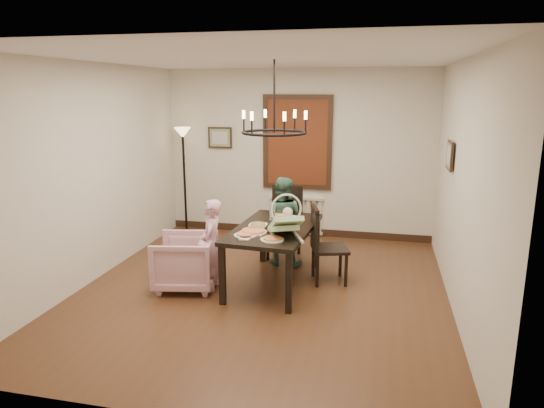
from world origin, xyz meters
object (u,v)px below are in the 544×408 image
at_px(drinking_glass, 285,223).
at_px(baby_bouncer, 285,222).
at_px(chair_right, 330,244).
at_px(floor_lamp, 185,183).
at_px(seated_man, 282,228).
at_px(elderly_woman, 212,252).
at_px(dining_table, 274,233).
at_px(chair_far, 284,222).
at_px(armchair, 185,262).

bearing_deg(drinking_glass, baby_bouncer, -78.13).
distance_m(chair_right, baby_bouncer, 0.90).
distance_m(baby_bouncer, floor_lamp, 3.19).
distance_m(seated_man, baby_bouncer, 1.25).
distance_m(elderly_woman, seated_man, 1.27).
bearing_deg(chair_right, baby_bouncer, 127.70).
xyz_separation_m(dining_table, seated_man, (-0.06, 0.76, -0.15)).
bearing_deg(chair_far, drinking_glass, -75.42).
bearing_deg(elderly_woman, baby_bouncer, 76.41).
xyz_separation_m(chair_far, chair_right, (0.77, -0.81, -0.03)).
xyz_separation_m(elderly_woman, seated_man, (0.67, 1.07, 0.05)).
bearing_deg(elderly_woman, chair_far, 145.72).
distance_m(chair_right, seated_man, 0.90).
xyz_separation_m(dining_table, drinking_glass, (0.15, -0.06, 0.16)).
distance_m(chair_right, armchair, 1.87).
bearing_deg(armchair, floor_lamp, -168.36).
bearing_deg(chair_far, seated_man, -81.75).
height_order(dining_table, armchair, dining_table).
relative_size(elderly_woman, floor_lamp, 0.53).
relative_size(elderly_woman, drinking_glass, 6.24).
relative_size(dining_table, seated_man, 1.61).
relative_size(dining_table, chair_far, 1.58).
relative_size(chair_far, seated_man, 1.02).
bearing_deg(dining_table, drinking_glass, -17.78).
height_order(chair_right, elderly_woman, chair_right).
bearing_deg(armchair, chair_right, 98.11).
distance_m(chair_far, baby_bouncer, 1.53).
height_order(chair_far, seated_man, chair_far).
xyz_separation_m(chair_far, armchair, (-0.99, -1.40, -0.19)).
bearing_deg(chair_far, chair_right, -43.82).
bearing_deg(dining_table, elderly_woman, -152.57).
bearing_deg(seated_man, elderly_woman, 59.33).
relative_size(dining_table, baby_bouncer, 3.16).
height_order(dining_table, floor_lamp, floor_lamp).
bearing_deg(elderly_woman, drinking_glass, 96.91).
distance_m(dining_table, floor_lamp, 2.77).
relative_size(armchair, seated_man, 0.71).
distance_m(armchair, floor_lamp, 2.50).
distance_m(dining_table, chair_far, 1.07).
bearing_deg(seated_man, baby_bouncer, 104.90).
relative_size(dining_table, elderly_woman, 1.78).
xyz_separation_m(dining_table, chair_far, (-0.08, 1.05, -0.15)).
bearing_deg(floor_lamp, dining_table, -43.63).
height_order(chair_right, armchair, chair_right).
height_order(chair_right, baby_bouncer, baby_bouncer).
distance_m(armchair, seated_man, 1.52).
distance_m(chair_far, armchair, 1.73).
bearing_deg(baby_bouncer, chair_right, 30.13).
bearing_deg(floor_lamp, drinking_glass, -42.44).
bearing_deg(dining_table, floor_lamp, 140.59).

